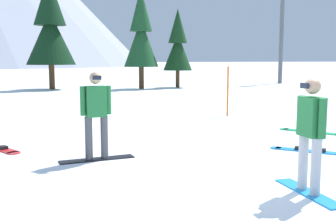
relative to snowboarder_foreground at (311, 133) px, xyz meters
The scene contains 10 objects.
ground_plane 1.42m from the snowboarder_foreground, 136.96° to the left, with size 800.00×800.00×0.00m, color white.
snowboarder_foreground is the anchor object (origin of this frame).
snowboarder_midground 4.17m from the snowboarder_foreground, 129.14° to the left, with size 1.53×0.36×1.79m.
loose_snowboard_far_spare 5.75m from the snowboarder_foreground, 50.20° to the left, with size 1.23×1.65×0.09m.
loose_snowboard_near_right 3.18m from the snowboarder_foreground, 50.20° to the left, with size 1.39×1.45×0.09m.
trail_marker_pole 8.76m from the snowboarder_foreground, 69.61° to the left, with size 0.06×0.06×1.80m, color orange.
pine_tree_young 24.57m from the snowboarder_foreground, 73.11° to the left, with size 2.13×2.13×5.74m.
pine_tree_broad 23.51m from the snowboarder_foreground, 79.70° to the left, with size 2.41×2.41×7.05m.
pine_tree_slender 24.89m from the snowboarder_foreground, 94.21° to the left, with size 3.34×3.34×7.72m.
ski_lift_tower 31.12m from the snowboarder_foreground, 55.39° to the left, with size 3.33×0.36×9.06m.
Camera 1 is at (-3.32, -5.67, 2.02)m, focal length 43.86 mm.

